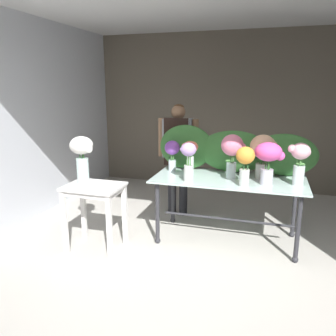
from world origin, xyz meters
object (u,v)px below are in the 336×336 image
Objects in this scene: vase_violet_hydrangea at (172,152)px; vase_white_roses_tall at (82,155)px; side_table_white at (94,196)px; florist at (178,148)px; vase_peach_freesia at (262,150)px; vase_lilac_stock at (188,158)px; vase_rosy_dahlias at (232,150)px; vase_sunset_roses at (245,162)px; vase_blush_tulips at (300,160)px; vase_coral_anemones at (190,153)px; display_table_glass at (228,188)px; vase_fuchsia_ranunculus at (269,157)px.

vase_violet_hydrangea is 1.15m from vase_white_roses_tall.
vase_violet_hydrangea is (0.68, 0.82, 0.40)m from side_table_white.
vase_peach_freesia is (1.18, -0.55, 0.13)m from florist.
vase_lilac_stock is 1.15× the size of vase_violet_hydrangea.
vase_rosy_dahlias reaches higher than vase_sunset_roses.
vase_blush_tulips is 1.53m from vase_violet_hydrangea.
vase_violet_hydrangea is (-0.25, 0.08, -0.01)m from vase_coral_anemones.
vase_white_roses_tall is at bearing -165.35° from vase_blush_tulips.
display_table_glass is at bearing -162.07° from vase_peach_freesia.
vase_fuchsia_ranunculus is 0.43m from vase_rosy_dahlias.
vase_blush_tulips is at bearing -7.83° from vase_violet_hydrangea.
vase_blush_tulips is at bearing 15.45° from side_table_white.
vase_fuchsia_ranunculus reaches higher than vase_violet_hydrangea.
vase_coral_anemones is at bearing -62.02° from florist.
vase_coral_anemones is (0.94, 0.74, 0.42)m from side_table_white.
side_table_white is 1.97× the size of vase_violet_hydrangea.
vase_white_roses_tall is (-1.56, -0.68, 0.45)m from display_table_glass.
florist is 3.42× the size of vase_fuchsia_ranunculus.
vase_sunset_roses is (-0.57, -0.21, -0.02)m from vase_blush_tulips.
vase_white_roses_tall reaches higher than vase_peach_freesia.
vase_blush_tulips is 0.60m from vase_sunset_roses.
vase_white_roses_tall is at bearing -164.91° from vase_fuchsia_ranunculus.
vase_coral_anemones is at bearing 154.10° from vase_sunset_roses.
vase_fuchsia_ranunculus is at bearing -73.78° from vase_peach_freesia.
florist is at bearing 97.07° from vase_violet_hydrangea.
side_table_white is 1.52m from florist.
side_table_white is 1.68m from vase_rosy_dahlias.
florist is at bearing 60.91° from vase_white_roses_tall.
vase_lilac_stock is (-1.20, -0.21, -0.02)m from vase_blush_tulips.
florist is 3.70× the size of vase_sunset_roses.
vase_coral_anemones is 0.75× the size of vase_white_roses_tall.
display_table_glass is 4.52× the size of vase_violet_hydrangea.
vase_rosy_dahlias reaches higher than vase_lilac_stock.
vase_blush_tulips is 0.86× the size of vase_white_roses_tall.
side_table_white is at bearing -163.94° from vase_fuchsia_ranunculus.
display_table_glass is at bearing 125.82° from vase_sunset_roses.
vase_blush_tulips reaches higher than side_table_white.
vase_rosy_dahlias is (1.46, 0.68, 0.49)m from side_table_white.
vase_peach_freesia is at bearing 155.35° from vase_blush_tulips.
vase_lilac_stock is at bearing -53.22° from vase_violet_hydrangea.
vase_blush_tulips is at bearing -24.65° from vase_peach_freesia.
display_table_glass is at bearing 23.42° from vase_white_roses_tall.
display_table_glass is at bearing 162.53° from vase_fuchsia_ranunculus.
florist reaches higher than vase_rosy_dahlias.
vase_sunset_roses is at bearing -42.78° from florist.
vase_sunset_roses is 0.63m from vase_lilac_stock.
vase_fuchsia_ranunculus is at bearing 29.96° from vase_sunset_roses.
vase_sunset_roses is (1.63, 0.40, 0.42)m from side_table_white.
vase_sunset_roses is at bearing -159.97° from vase_blush_tulips.
vase_sunset_roses is 0.97× the size of vase_lilac_stock.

